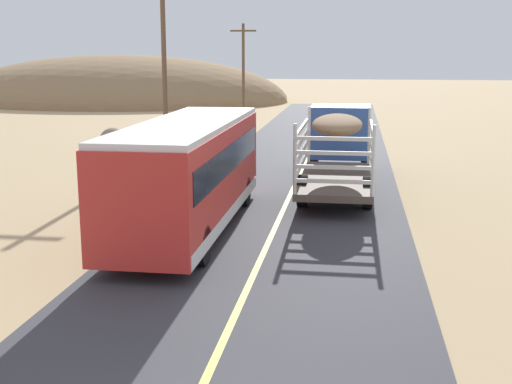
# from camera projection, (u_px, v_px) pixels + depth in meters

# --- Properties ---
(livestock_truck) EXTENTS (2.53, 9.70, 3.02)m
(livestock_truck) POSITION_uv_depth(u_px,v_px,m) (339.00, 138.00, 26.49)
(livestock_truck) COLOR #3359A5
(livestock_truck) RESTS_ON road_surface
(bus) EXTENTS (2.54, 10.00, 3.21)m
(bus) POSITION_uv_depth(u_px,v_px,m) (189.00, 172.00, 19.39)
(bus) COLOR red
(bus) RESTS_ON road_surface
(power_pole_mid) EXTENTS (2.20, 0.24, 8.47)m
(power_pole_mid) POSITION_uv_depth(u_px,v_px,m) (164.00, 65.00, 32.93)
(power_pole_mid) COLOR brown
(power_pole_mid) RESTS_ON ground
(power_pole_far) EXTENTS (2.20, 0.24, 7.46)m
(power_pole_far) POSITION_uv_depth(u_px,v_px,m) (243.00, 65.00, 56.13)
(power_pole_far) COLOR brown
(power_pole_far) RESTS_ON ground
(boulder_far_horizon) EXTENTS (1.31, 1.59, 1.27)m
(boulder_far_horizon) POSITION_uv_depth(u_px,v_px,m) (113.00, 140.00, 34.90)
(boulder_far_horizon) COLOR #84705B
(boulder_far_horizon) RESTS_ON ground
(distant_hill) EXTENTS (36.27, 25.71, 9.66)m
(distant_hill) POSITION_uv_depth(u_px,v_px,m) (118.00, 101.00, 70.66)
(distant_hill) COLOR #8D6E4C
(distant_hill) RESTS_ON ground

